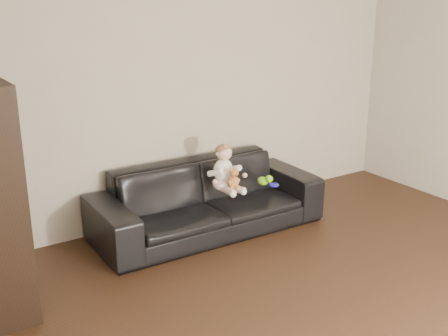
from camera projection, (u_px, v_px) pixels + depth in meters
floor at (401, 336)px, 3.89m from camera, size 5.50×5.50×0.00m
wall_back at (198, 90)px, 5.68m from camera, size 5.00×0.00×5.00m
wall_left at (2, 257)px, 2.19m from camera, size 0.00×5.50×5.50m
sofa at (207, 199)px, 5.47m from camera, size 2.26×0.91×0.66m
baby at (225, 170)px, 5.35m from camera, size 0.32×0.39×0.45m
teddy_bear at (234, 179)px, 5.26m from camera, size 0.11×0.12×0.20m
toy_green at (263, 181)px, 5.53m from camera, size 0.11×0.13×0.09m
toy_rattle at (268, 180)px, 5.59m from camera, size 0.08×0.08×0.06m
toy_blue_disc at (274, 185)px, 5.53m from camera, size 0.12×0.12×0.01m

